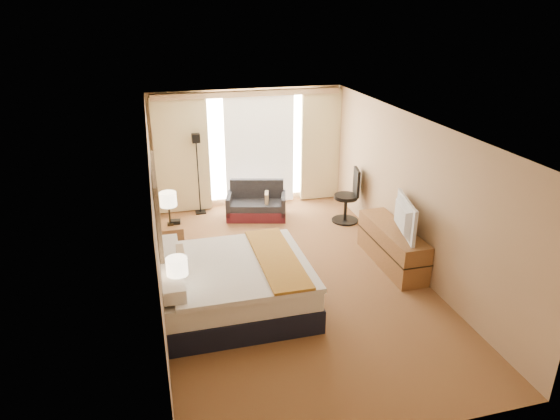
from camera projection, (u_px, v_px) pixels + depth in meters
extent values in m
cube|color=#602B1B|center=(291.00, 277.00, 8.38)|extent=(4.20, 7.00, 0.02)
cube|color=white|center=(292.00, 124.00, 7.39)|extent=(4.20, 7.00, 0.02)
cube|color=tan|center=(248.00, 148.00, 11.02)|extent=(4.20, 0.02, 2.60)
cube|color=tan|center=(392.00, 337.00, 4.76)|extent=(4.20, 0.02, 2.60)
cube|color=tan|center=(155.00, 219.00, 7.39)|extent=(0.02, 7.00, 2.60)
cube|color=tan|center=(411.00, 193.00, 8.38)|extent=(0.02, 7.00, 2.60)
cube|color=black|center=(158.00, 215.00, 7.59)|extent=(0.06, 1.85, 1.50)
cube|color=#9C6038|center=(182.00, 314.00, 6.90)|extent=(0.45, 0.52, 0.55)
cube|color=#9C6038|center=(171.00, 238.00, 9.13)|extent=(0.45, 0.52, 0.55)
cube|color=#9C6038|center=(392.00, 246.00, 8.68)|extent=(0.50, 1.80, 0.70)
cube|color=white|center=(259.00, 147.00, 11.04)|extent=(2.30, 0.02, 2.30)
cube|color=beige|center=(182.00, 156.00, 10.58)|extent=(1.15, 0.09, 2.50)
cube|color=beige|center=(320.00, 146.00, 11.31)|extent=(0.90, 0.09, 2.50)
cube|color=white|center=(260.00, 150.00, 11.02)|extent=(1.55, 0.04, 2.50)
cube|color=tan|center=(248.00, 94.00, 10.41)|extent=(4.00, 0.16, 0.12)
cube|color=black|center=(236.00, 297.00, 7.48)|extent=(2.17, 1.96, 0.36)
cube|color=white|center=(235.00, 277.00, 7.36)|extent=(2.12, 1.91, 0.31)
cube|color=white|center=(240.00, 266.00, 7.31)|extent=(1.98, 1.98, 0.07)
cube|color=#B08828|center=(277.00, 258.00, 7.42)|extent=(0.57, 1.98, 0.04)
cube|color=white|center=(173.00, 283.00, 6.60)|extent=(0.29, 0.81, 0.19)
cube|color=white|center=(169.00, 251.00, 7.45)|extent=(0.29, 0.81, 0.19)
cube|color=beige|center=(181.00, 262.00, 7.05)|extent=(0.10, 0.43, 0.37)
cube|color=#561821|center=(257.00, 213.00, 10.69)|extent=(1.37, 0.97, 0.22)
cube|color=#2E2E33|center=(256.00, 205.00, 10.58)|extent=(1.25, 0.81, 0.14)
cube|color=#2E2E33|center=(257.00, 190.00, 10.77)|extent=(1.15, 0.42, 0.49)
cube|color=#2E2E33|center=(229.00, 204.00, 10.61)|extent=(0.26, 0.67, 0.40)
cube|color=#2E2E33|center=(283.00, 204.00, 10.61)|extent=(0.26, 0.67, 0.40)
cube|color=beige|center=(267.00, 199.00, 10.52)|extent=(0.15, 0.32, 0.28)
cube|color=black|center=(201.00, 212.00, 10.97)|extent=(0.22, 0.22, 0.02)
cylinder|color=black|center=(198.00, 178.00, 10.67)|extent=(0.03, 0.03, 1.58)
cube|color=black|center=(196.00, 138.00, 10.34)|extent=(0.16, 0.16, 0.18)
cylinder|color=black|center=(345.00, 220.00, 10.55)|extent=(0.56, 0.56, 0.03)
cylinder|color=black|center=(345.00, 208.00, 10.44)|extent=(0.07, 0.07, 0.50)
cylinder|color=black|center=(346.00, 197.00, 10.34)|extent=(0.49, 0.49, 0.08)
cube|color=black|center=(357.00, 182.00, 10.23)|extent=(0.15, 0.45, 0.56)
cube|color=black|center=(180.00, 296.00, 6.77)|extent=(0.10, 0.10, 0.04)
cylinder|color=black|center=(178.00, 283.00, 6.70)|extent=(0.03, 0.03, 0.36)
cylinder|color=#FFEABF|center=(177.00, 266.00, 6.60)|extent=(0.29, 0.29, 0.25)
cube|color=black|center=(170.00, 224.00, 9.00)|extent=(0.11, 0.11, 0.04)
cylinder|color=black|center=(169.00, 213.00, 8.92)|extent=(0.03, 0.03, 0.37)
cylinder|color=#FFEABF|center=(168.00, 199.00, 8.82)|extent=(0.30, 0.30, 0.26)
cube|color=#849DCC|center=(184.00, 295.00, 6.73)|extent=(0.14, 0.14, 0.10)
cube|color=black|center=(176.00, 222.00, 9.06)|extent=(0.19, 0.15, 0.07)
imported|color=black|center=(399.00, 217.00, 8.19)|extent=(0.38, 1.07, 0.61)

